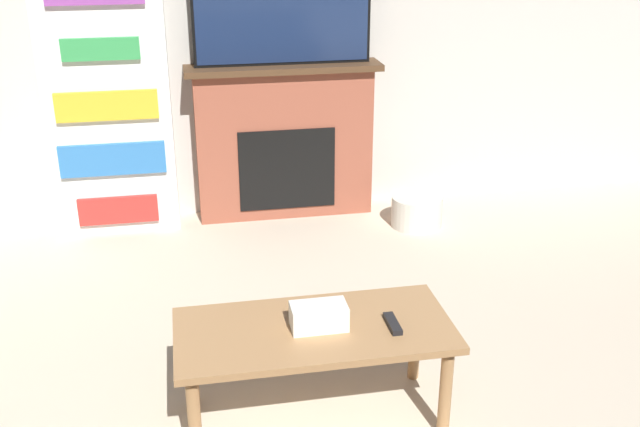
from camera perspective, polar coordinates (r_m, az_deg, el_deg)
The scene contains 8 objects.
wall_back at distance 4.93m, azimuth -3.47°, elevation 15.34°, with size 6.46×0.06×2.70m.
fireplace at distance 4.98m, azimuth -2.73°, elevation 5.57°, with size 1.25×0.28×1.02m.
tv at distance 4.78m, azimuth -2.89°, elevation 15.01°, with size 1.12×0.03×0.64m.
coffee_table at distance 3.00m, azimuth -0.44°, elevation -9.57°, with size 1.09×0.52×0.43m.
tissue_box at distance 2.94m, azimuth -0.09°, elevation -7.84°, with size 0.22×0.12×0.10m.
remote_control at distance 2.99m, azimuth 5.56°, elevation -8.35°, with size 0.04×0.15×0.02m.
bookshelf at distance 4.84m, azimuth -15.82°, elevation 8.28°, with size 0.75×0.29×1.69m.
storage_basket at distance 4.95m, azimuth 7.37°, elevation 0.18°, with size 0.33×0.33×0.20m.
Camera 1 is at (-0.64, -0.24, 1.98)m, focal length 42.00 mm.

